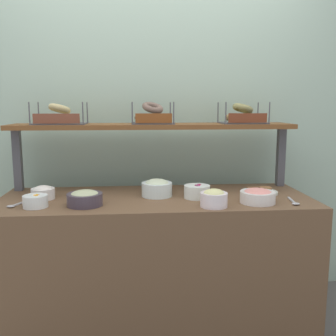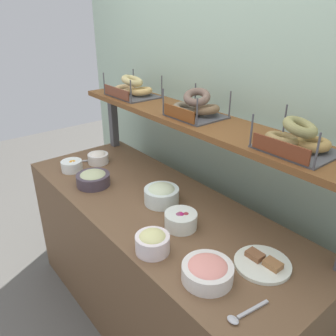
% 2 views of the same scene
% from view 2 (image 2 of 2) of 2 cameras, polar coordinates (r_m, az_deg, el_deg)
% --- Properties ---
extents(ground_plane, '(8.00, 8.00, 0.00)m').
position_cam_2_polar(ground_plane, '(2.39, -1.69, -23.64)').
color(ground_plane, '#595651').
extents(back_wall, '(3.07, 0.06, 2.40)m').
position_cam_2_polar(back_wall, '(2.04, 10.37, 7.68)').
color(back_wall, '#A6C1AA').
rests_on(back_wall, ground_plane).
extents(deli_counter, '(1.87, 0.70, 0.85)m').
position_cam_2_polar(deli_counter, '(2.09, -1.84, -15.96)').
color(deli_counter, brown).
rests_on(deli_counter, ground_plane).
extents(shelf_riser_left, '(0.05, 0.05, 0.40)m').
position_cam_2_polar(shelf_riser_left, '(2.57, -9.11, 7.91)').
color(shelf_riser_left, '#4C4C51').
rests_on(shelf_riser_left, deli_counter).
extents(upper_shelf, '(1.83, 0.32, 0.03)m').
position_cam_2_polar(upper_shelf, '(1.83, 4.62, 8.08)').
color(upper_shelf, brown).
rests_on(upper_shelf, shelf_riser_left).
extents(bowl_egg_salad, '(0.15, 0.15, 0.10)m').
position_cam_2_polar(bowl_egg_salad, '(1.49, -2.60, -12.19)').
color(bowl_egg_salad, white).
rests_on(bowl_egg_salad, deli_counter).
extents(bowl_cream_cheese, '(0.14, 0.14, 0.08)m').
position_cam_2_polar(bowl_cream_cheese, '(2.34, -11.58, 1.76)').
color(bowl_cream_cheese, white).
rests_on(bowl_cream_cheese, deli_counter).
extents(bowl_lox_spread, '(0.20, 0.20, 0.08)m').
position_cam_2_polar(bowl_lox_spread, '(1.37, 6.60, -16.67)').
color(bowl_lox_spread, white).
rests_on(bowl_lox_spread, deli_counter).
extents(bowl_scallion_spread, '(0.19, 0.19, 0.11)m').
position_cam_2_polar(bowl_scallion_spread, '(1.82, -1.08, -4.36)').
color(bowl_scallion_spread, white).
rests_on(bowl_scallion_spread, deli_counter).
extents(bowl_fruit_salad, '(0.13, 0.13, 0.07)m').
position_cam_2_polar(bowl_fruit_salad, '(2.27, -15.75, 0.39)').
color(bowl_fruit_salad, white).
rests_on(bowl_fruit_salad, deli_counter).
extents(bowl_beet_salad, '(0.16, 0.16, 0.08)m').
position_cam_2_polar(bowl_beet_salad, '(1.64, 2.16, -8.64)').
color(bowl_beet_salad, white).
rests_on(bowl_beet_salad, deli_counter).
extents(bowl_tuna_salad, '(0.20, 0.20, 0.09)m').
position_cam_2_polar(bowl_tuna_salad, '(2.05, -12.38, -1.70)').
color(bowl_tuna_salad, '#453A45').
rests_on(bowl_tuna_salad, deli_counter).
extents(serving_plate_white, '(0.23, 0.23, 0.04)m').
position_cam_2_polar(serving_plate_white, '(1.49, 15.51, -15.05)').
color(serving_plate_white, white).
rests_on(serving_plate_white, deli_counter).
extents(serving_spoon_near_plate, '(0.09, 0.16, 0.01)m').
position_cam_2_polar(serving_spoon_near_plate, '(2.39, -16.00, 0.94)').
color(serving_spoon_near_plate, '#B7B7BC').
rests_on(serving_spoon_near_plate, deli_counter).
extents(serving_spoon_by_edge, '(0.05, 0.18, 0.01)m').
position_cam_2_polar(serving_spoon_by_edge, '(1.29, 12.24, -22.85)').
color(serving_spoon_by_edge, '#B7B7BC').
rests_on(serving_spoon_by_edge, deli_counter).
extents(bagel_basket_plain, '(0.33, 0.25, 0.14)m').
position_cam_2_polar(bagel_basket_plain, '(2.27, -6.05, 12.96)').
color(bagel_basket_plain, '#4C4C51').
rests_on(bagel_basket_plain, upper_shelf).
extents(bagel_basket_poppy, '(0.27, 0.24, 0.15)m').
position_cam_2_polar(bagel_basket_poppy, '(1.82, 4.58, 10.08)').
color(bagel_basket_poppy, '#4C4C51').
rests_on(bagel_basket_poppy, upper_shelf).
extents(bagel_basket_everything, '(0.29, 0.25, 0.14)m').
position_cam_2_polar(bagel_basket_everything, '(1.45, 20.74, 4.44)').
color(bagel_basket_everything, '#4C4C51').
rests_on(bagel_basket_everything, upper_shelf).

